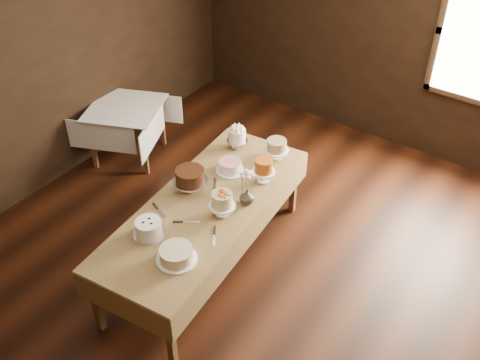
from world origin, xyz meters
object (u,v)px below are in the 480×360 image
Objects in this scene: cake_server_a at (192,222)px; flower_vase at (247,197)px; side_table at (125,113)px; cake_swirl at (149,228)px; cake_chocolate at (190,180)px; cake_meringue at (237,139)px; cake_server_e at (161,213)px; cake_flowers at (222,205)px; cake_caramel at (264,172)px; cake_speckled at (276,150)px; cake_server_b at (214,240)px; display_table at (205,209)px; cake_server_c at (215,182)px; cake_cream at (176,255)px; cake_lattice at (230,167)px.

flower_vase is at bearing 28.26° from cake_server_a.
cake_swirl is (1.78, -1.48, 0.21)m from side_table.
flower_vase is at bearing 15.29° from cake_chocolate.
cake_server_e is (0.06, -1.24, -0.10)m from cake_meringue.
cake_swirl is at bearing -121.48° from cake_flowers.
flower_vase is (0.06, -0.36, -0.04)m from cake_caramel.
cake_chocolate is at bearing -25.63° from side_table.
cake_speckled is at bearing 10.61° from cake_meringue.
cake_meringue reaches higher than cake_server_b.
display_table is 0.41m from flower_vase.
cake_chocolate reaches higher than cake_swirl.
display_table is at bearing -166.92° from cake_server_b.
cake_server_c reaches higher than display_table.
cake_speckled is (0.43, 0.08, -0.01)m from cake_meringue.
cake_speckled reaches higher than flower_vase.
cake_swirl is (0.16, -1.50, -0.04)m from cake_meringue.
cake_server_c is at bearing 111.09° from display_table.
cake_caramel is 1.05m from cake_server_e.
cake_speckled is 1.05× the size of cake_server_e.
cake_cream is at bearing -89.70° from cake_caramel.
cake_cream is at bearing -86.79° from cake_flowers.
cake_speckled is 0.77m from flower_vase.
cake_server_a is (1.97, -1.15, 0.14)m from side_table.
cake_cream is at bearing 165.74° from cake_server_c.
side_table is at bearing -153.23° from cake_server_b.
side_table is 2.32m from cake_swirl.
cake_server_c is 0.65m from cake_server_e.
cake_speckled is 0.88× the size of cake_lattice.
cake_swirl is 0.29m from cake_server_e.
cake_server_b and cake_server_c have the same top height.
cake_flowers is 1.73× the size of flower_vase.
cake_cream is (0.36, -1.22, 0.01)m from cake_lattice.
cake_chocolate is at bearing 94.28° from cake_server_a.
cake_server_c is at bearing 71.40° from cake_server_a.
cake_server_a is 1.00× the size of cake_server_b.
cake_server_a is at bearing 162.59° from cake_server_c.
cake_meringue is 1.04× the size of cake_server_a.
cake_server_e is (1.68, -1.22, 0.14)m from side_table.
cake_speckled reaches higher than cake_swirl.
cake_lattice is 1.13m from cake_swirl.
cake_speckled is 0.97m from cake_chocolate.
cake_chocolate is at bearing 98.61° from cake_swirl.
cake_swirl reaches higher than display_table.
cake_meringue reaches higher than cake_speckled.
cake_caramel reaches higher than side_table.
cake_cream reaches higher than cake_server_c.
cake_server_b is 1.00× the size of cake_server_e.
cake_speckled is 1.37m from cake_server_e.
display_table is 9.72× the size of cake_caramel.
cake_caramel is 0.90× the size of cake_swirl.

